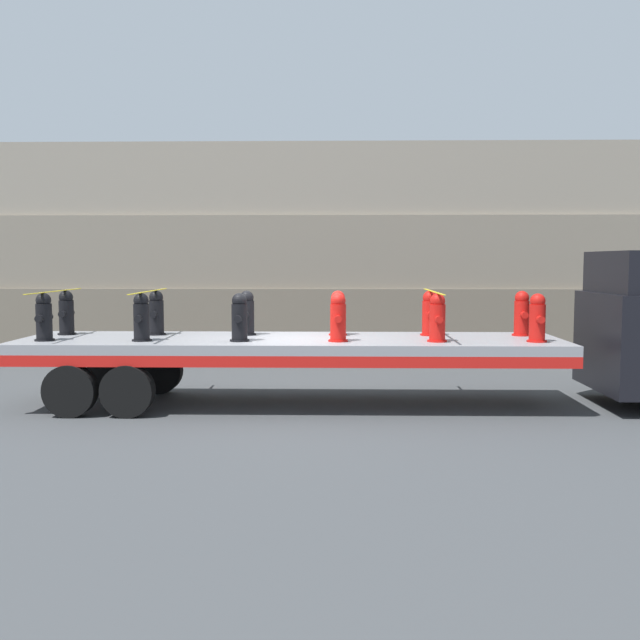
{
  "coord_description": "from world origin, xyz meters",
  "views": [
    {
      "loc": [
        0.86,
        -13.32,
        2.73
      ],
      "look_at": [
        0.55,
        0.0,
        1.62
      ],
      "focal_mm": 40.0,
      "sensor_mm": 36.0,
      "label": 1
    }
  ],
  "objects_px": {
    "fire_hydrant_red_far_4": "(430,314)",
    "fire_hydrant_black_near_0": "(44,318)",
    "flatbed_trailer": "(260,350)",
    "fire_hydrant_red_far_3": "(338,314)",
    "fire_hydrant_black_near_2": "(239,318)",
    "fire_hydrant_red_near_4": "(437,318)",
    "fire_hydrant_black_far_0": "(66,313)",
    "fire_hydrant_red_near_5": "(537,318)",
    "fire_hydrant_black_far_2": "(247,314)",
    "fire_hydrant_red_far_5": "(522,314)",
    "fire_hydrant_black_far_1": "(156,313)",
    "fire_hydrant_black_near_1": "(141,318)",
    "fire_hydrant_red_near_3": "(338,318)"
  },
  "relations": [
    {
      "from": "fire_hydrant_black_near_0",
      "to": "fire_hydrant_black_far_0",
      "type": "relative_size",
      "value": 1.0
    },
    {
      "from": "fire_hydrant_red_far_3",
      "to": "fire_hydrant_red_near_5",
      "type": "distance_m",
      "value": 3.73
    },
    {
      "from": "fire_hydrant_red_near_4",
      "to": "fire_hydrant_red_near_5",
      "type": "xyz_separation_m",
      "value": [
        1.78,
        0.0,
        0.0
      ]
    },
    {
      "from": "fire_hydrant_black_near_0",
      "to": "fire_hydrant_black_far_2",
      "type": "height_order",
      "value": "same"
    },
    {
      "from": "flatbed_trailer",
      "to": "fire_hydrant_black_far_0",
      "type": "bearing_deg",
      "value": 172.08
    },
    {
      "from": "fire_hydrant_black_near_1",
      "to": "fire_hydrant_red_far_4",
      "type": "xyz_separation_m",
      "value": [
        5.35,
        1.08,
        0.0
      ]
    },
    {
      "from": "fire_hydrant_black_far_1",
      "to": "fire_hydrant_red_far_5",
      "type": "bearing_deg",
      "value": 0.0
    },
    {
      "from": "fire_hydrant_red_far_5",
      "to": "fire_hydrant_black_near_2",
      "type": "bearing_deg",
      "value": -168.59
    },
    {
      "from": "fire_hydrant_black_near_2",
      "to": "fire_hydrant_red_near_5",
      "type": "distance_m",
      "value": 5.35
    },
    {
      "from": "fire_hydrant_red_far_3",
      "to": "fire_hydrant_red_far_5",
      "type": "height_order",
      "value": "same"
    },
    {
      "from": "fire_hydrant_black_near_1",
      "to": "fire_hydrant_red_near_4",
      "type": "bearing_deg",
      "value": 0.0
    },
    {
      "from": "fire_hydrant_black_far_2",
      "to": "fire_hydrant_red_near_4",
      "type": "distance_m",
      "value": 3.73
    },
    {
      "from": "flatbed_trailer",
      "to": "fire_hydrant_red_near_3",
      "type": "distance_m",
      "value": 1.69
    },
    {
      "from": "fire_hydrant_red_near_4",
      "to": "fire_hydrant_black_far_0",
      "type": "bearing_deg",
      "value": 171.39
    },
    {
      "from": "fire_hydrant_red_far_4",
      "to": "fire_hydrant_black_near_0",
      "type": "bearing_deg",
      "value": -171.39
    },
    {
      "from": "fire_hydrant_black_far_1",
      "to": "fire_hydrant_black_near_2",
      "type": "bearing_deg",
      "value": -31.2
    },
    {
      "from": "flatbed_trailer",
      "to": "fire_hydrant_black_near_1",
      "type": "relative_size",
      "value": 11.6
    },
    {
      "from": "fire_hydrant_black_near_2",
      "to": "fire_hydrant_red_far_3",
      "type": "bearing_deg",
      "value": 31.2
    },
    {
      "from": "fire_hydrant_black_near_0",
      "to": "fire_hydrant_red_far_3",
      "type": "height_order",
      "value": "same"
    },
    {
      "from": "fire_hydrant_black_near_1",
      "to": "fire_hydrant_black_near_2",
      "type": "height_order",
      "value": "same"
    },
    {
      "from": "flatbed_trailer",
      "to": "fire_hydrant_red_near_5",
      "type": "relative_size",
      "value": 11.6
    },
    {
      "from": "fire_hydrant_black_near_0",
      "to": "fire_hydrant_black_far_1",
      "type": "relative_size",
      "value": 1.0
    },
    {
      "from": "fire_hydrant_black_near_2",
      "to": "fire_hydrant_red_near_3",
      "type": "relative_size",
      "value": 1.0
    },
    {
      "from": "fire_hydrant_black_near_2",
      "to": "fire_hydrant_red_near_5",
      "type": "relative_size",
      "value": 1.0
    },
    {
      "from": "fire_hydrant_black_far_0",
      "to": "fire_hydrant_black_far_1",
      "type": "relative_size",
      "value": 1.0
    },
    {
      "from": "fire_hydrant_black_near_0",
      "to": "fire_hydrant_red_far_5",
      "type": "bearing_deg",
      "value": 6.91
    },
    {
      "from": "fire_hydrant_black_near_1",
      "to": "fire_hydrant_black_far_1",
      "type": "distance_m",
      "value": 1.08
    },
    {
      "from": "fire_hydrant_black_far_0",
      "to": "fire_hydrant_black_far_1",
      "type": "distance_m",
      "value": 1.78
    },
    {
      "from": "fire_hydrant_black_near_0",
      "to": "fire_hydrant_black_near_2",
      "type": "distance_m",
      "value": 3.57
    },
    {
      "from": "fire_hydrant_red_far_3",
      "to": "flatbed_trailer",
      "type": "bearing_deg",
      "value": -159.79
    },
    {
      "from": "fire_hydrant_black_far_0",
      "to": "fire_hydrant_black_near_1",
      "type": "distance_m",
      "value": 2.09
    },
    {
      "from": "fire_hydrant_red_far_3",
      "to": "fire_hydrant_red_near_4",
      "type": "height_order",
      "value": "same"
    },
    {
      "from": "fire_hydrant_black_near_2",
      "to": "fire_hydrant_red_far_4",
      "type": "distance_m",
      "value": 3.73
    },
    {
      "from": "fire_hydrant_black_far_2",
      "to": "fire_hydrant_red_near_4",
      "type": "height_order",
      "value": "same"
    },
    {
      "from": "fire_hydrant_black_near_2",
      "to": "fire_hydrant_red_near_4",
      "type": "xyz_separation_m",
      "value": [
        3.57,
        0.0,
        0.0
      ]
    },
    {
      "from": "fire_hydrant_black_far_0",
      "to": "fire_hydrant_red_far_4",
      "type": "relative_size",
      "value": 1.0
    },
    {
      "from": "fire_hydrant_black_far_2",
      "to": "fire_hydrant_red_near_4",
      "type": "bearing_deg",
      "value": -16.85
    },
    {
      "from": "fire_hydrant_black_far_0",
      "to": "flatbed_trailer",
      "type": "bearing_deg",
      "value": -7.92
    },
    {
      "from": "fire_hydrant_black_far_1",
      "to": "flatbed_trailer",
      "type": "bearing_deg",
      "value": -14.42
    },
    {
      "from": "fire_hydrant_black_far_0",
      "to": "fire_hydrant_black_near_1",
      "type": "xyz_separation_m",
      "value": [
        1.78,
        -1.08,
        0.0
      ]
    },
    {
      "from": "fire_hydrant_black_near_2",
      "to": "fire_hydrant_red_far_3",
      "type": "distance_m",
      "value": 2.09
    },
    {
      "from": "fire_hydrant_black_far_1",
      "to": "fire_hydrant_red_near_3",
      "type": "bearing_deg",
      "value": -16.85
    },
    {
      "from": "fire_hydrant_red_far_3",
      "to": "fire_hydrant_red_near_4",
      "type": "relative_size",
      "value": 1.0
    },
    {
      "from": "flatbed_trailer",
      "to": "fire_hydrant_red_near_5",
      "type": "distance_m",
      "value": 5.1
    },
    {
      "from": "fire_hydrant_black_near_2",
      "to": "fire_hydrant_black_near_1",
      "type": "bearing_deg",
      "value": 180.0
    },
    {
      "from": "flatbed_trailer",
      "to": "fire_hydrant_black_near_0",
      "type": "height_order",
      "value": "fire_hydrant_black_near_0"
    },
    {
      "from": "fire_hydrant_red_far_3",
      "to": "fire_hydrant_black_far_1",
      "type": "bearing_deg",
      "value": 180.0
    },
    {
      "from": "fire_hydrant_red_far_3",
      "to": "fire_hydrant_red_near_5",
      "type": "height_order",
      "value": "same"
    },
    {
      "from": "fire_hydrant_black_near_1",
      "to": "fire_hydrant_black_far_2",
      "type": "relative_size",
      "value": 1.0
    },
    {
      "from": "fire_hydrant_red_far_5",
      "to": "fire_hydrant_red_near_3",
      "type": "bearing_deg",
      "value": -163.15
    }
  ]
}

